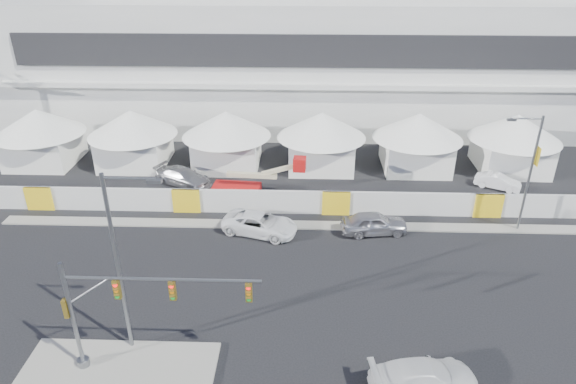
{
  "coord_description": "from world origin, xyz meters",
  "views": [
    {
      "loc": [
        3.41,
        -21.72,
        20.22
      ],
      "look_at": [
        2.33,
        10.0,
        4.18
      ],
      "focal_mm": 32.0,
      "sensor_mm": 36.0,
      "label": 1
    }
  ],
  "objects_px": {
    "traffic_mast": "(116,311)",
    "boom_lift": "(246,187)",
    "lot_car_a": "(498,182)",
    "streetlight_median": "(121,254)",
    "pickup_curb": "(260,224)",
    "streetlight_curb": "(529,167)",
    "sedan_silver": "(374,223)",
    "pickup_near": "(424,377)",
    "lot_car_c": "(183,177)"
  },
  "relations": [
    {
      "from": "traffic_mast",
      "to": "boom_lift",
      "type": "bearing_deg",
      "value": 77.94
    },
    {
      "from": "pickup_curb",
      "to": "lot_car_c",
      "type": "distance_m",
      "value": 11.08
    },
    {
      "from": "streetlight_curb",
      "to": "pickup_near",
      "type": "bearing_deg",
      "value": -122.82
    },
    {
      "from": "pickup_curb",
      "to": "pickup_near",
      "type": "xyz_separation_m",
      "value": [
        9.25,
        -14.53,
        -0.0
      ]
    },
    {
      "from": "lot_car_a",
      "to": "boom_lift",
      "type": "distance_m",
      "value": 22.21
    },
    {
      "from": "pickup_near",
      "to": "traffic_mast",
      "type": "height_order",
      "value": "traffic_mast"
    },
    {
      "from": "pickup_near",
      "to": "streetlight_median",
      "type": "bearing_deg",
      "value": 72.34
    },
    {
      "from": "pickup_curb",
      "to": "traffic_mast",
      "type": "relative_size",
      "value": 0.58
    },
    {
      "from": "sedan_silver",
      "to": "pickup_near",
      "type": "bearing_deg",
      "value": 175.89
    },
    {
      "from": "sedan_silver",
      "to": "streetlight_median",
      "type": "relative_size",
      "value": 0.48
    },
    {
      "from": "pickup_near",
      "to": "streetlight_curb",
      "type": "bearing_deg",
      "value": -41.52
    },
    {
      "from": "lot_car_c",
      "to": "boom_lift",
      "type": "height_order",
      "value": "boom_lift"
    },
    {
      "from": "boom_lift",
      "to": "lot_car_a",
      "type": "bearing_deg",
      "value": 11.78
    },
    {
      "from": "streetlight_curb",
      "to": "boom_lift",
      "type": "xyz_separation_m",
      "value": [
        -21.05,
        4.49,
        -4.18
      ]
    },
    {
      "from": "lot_car_a",
      "to": "streetlight_median",
      "type": "bearing_deg",
      "value": 155.21
    },
    {
      "from": "lot_car_a",
      "to": "traffic_mast",
      "type": "relative_size",
      "value": 0.4
    },
    {
      "from": "sedan_silver",
      "to": "streetlight_curb",
      "type": "bearing_deg",
      "value": -92.42
    },
    {
      "from": "traffic_mast",
      "to": "streetlight_curb",
      "type": "xyz_separation_m",
      "value": [
        25.18,
        14.85,
        1.46
      ]
    },
    {
      "from": "sedan_silver",
      "to": "pickup_near",
      "type": "relative_size",
      "value": 0.92
    },
    {
      "from": "pickup_near",
      "to": "streetlight_median",
      "type": "relative_size",
      "value": 0.52
    },
    {
      "from": "pickup_near",
      "to": "traffic_mast",
      "type": "relative_size",
      "value": 0.55
    },
    {
      "from": "streetlight_median",
      "to": "streetlight_curb",
      "type": "bearing_deg",
      "value": 27.91
    },
    {
      "from": "sedan_silver",
      "to": "pickup_near",
      "type": "xyz_separation_m",
      "value": [
        0.71,
        -14.83,
        -0.06
      ]
    },
    {
      "from": "lot_car_a",
      "to": "boom_lift",
      "type": "bearing_deg",
      "value": 124.05
    },
    {
      "from": "sedan_silver",
      "to": "lot_car_a",
      "type": "relative_size",
      "value": 1.27
    },
    {
      "from": "sedan_silver",
      "to": "streetlight_curb",
      "type": "relative_size",
      "value": 0.54
    },
    {
      "from": "streetlight_median",
      "to": "sedan_silver",
      "type": "bearing_deg",
      "value": 41.08
    },
    {
      "from": "sedan_silver",
      "to": "streetlight_median",
      "type": "distance_m",
      "value": 19.68
    },
    {
      "from": "lot_car_a",
      "to": "boom_lift",
      "type": "xyz_separation_m",
      "value": [
        -22.04,
        -2.69,
        0.44
      ]
    },
    {
      "from": "sedan_silver",
      "to": "boom_lift",
      "type": "height_order",
      "value": "boom_lift"
    },
    {
      "from": "lot_car_a",
      "to": "traffic_mast",
      "type": "distance_m",
      "value": 34.36
    },
    {
      "from": "sedan_silver",
      "to": "lot_car_a",
      "type": "bearing_deg",
      "value": -62.67
    },
    {
      "from": "streetlight_curb",
      "to": "lot_car_a",
      "type": "bearing_deg",
      "value": 82.12
    },
    {
      "from": "sedan_silver",
      "to": "pickup_curb",
      "type": "bearing_deg",
      "value": 85.21
    },
    {
      "from": "sedan_silver",
      "to": "streetlight_median",
      "type": "height_order",
      "value": "streetlight_median"
    },
    {
      "from": "boom_lift",
      "to": "traffic_mast",
      "type": "bearing_deg",
      "value": -97.23
    },
    {
      "from": "pickup_curb",
      "to": "pickup_near",
      "type": "height_order",
      "value": "pickup_curb"
    },
    {
      "from": "lot_car_a",
      "to": "pickup_near",
      "type": "bearing_deg",
      "value": -178.81
    },
    {
      "from": "sedan_silver",
      "to": "boom_lift",
      "type": "xyz_separation_m",
      "value": [
        -10.24,
        5.32,
        0.24
      ]
    },
    {
      "from": "pickup_near",
      "to": "boom_lift",
      "type": "bearing_deg",
      "value": 19.8
    },
    {
      "from": "pickup_curb",
      "to": "streetlight_median",
      "type": "relative_size",
      "value": 0.55
    },
    {
      "from": "sedan_silver",
      "to": "pickup_curb",
      "type": "xyz_separation_m",
      "value": [
        -8.55,
        -0.3,
        -0.05
      ]
    },
    {
      "from": "lot_car_c",
      "to": "lot_car_a",
      "type": "bearing_deg",
      "value": -63.36
    },
    {
      "from": "pickup_curb",
      "to": "boom_lift",
      "type": "distance_m",
      "value": 5.89
    },
    {
      "from": "sedan_silver",
      "to": "streetlight_curb",
      "type": "xyz_separation_m",
      "value": [
        10.81,
        0.83,
        4.42
      ]
    },
    {
      "from": "boom_lift",
      "to": "pickup_near",
      "type": "bearing_deg",
      "value": -56.67
    },
    {
      "from": "streetlight_median",
      "to": "boom_lift",
      "type": "relative_size",
      "value": 1.3
    },
    {
      "from": "pickup_curb",
      "to": "streetlight_curb",
      "type": "xyz_separation_m",
      "value": [
        19.36,
        1.14,
        4.47
      ]
    },
    {
      "from": "pickup_curb",
      "to": "streetlight_curb",
      "type": "distance_m",
      "value": 19.9
    },
    {
      "from": "pickup_curb",
      "to": "traffic_mast",
      "type": "distance_m",
      "value": 15.2
    }
  ]
}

